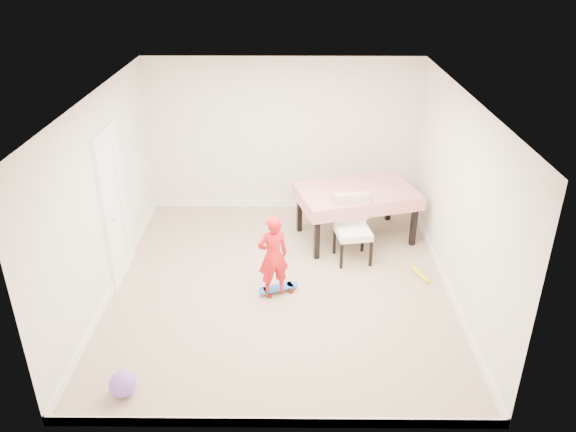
{
  "coord_description": "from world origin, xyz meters",
  "views": [
    {
      "loc": [
        0.15,
        -6.45,
        4.25
      ],
      "look_at": [
        0.1,
        0.2,
        0.95
      ],
      "focal_mm": 35.0,
      "sensor_mm": 36.0,
      "label": 1
    }
  ],
  "objects_px": {
    "dining_table": "(355,214)",
    "dining_chair": "(353,230)",
    "balloon": "(123,384)",
    "skateboard": "(278,290)",
    "child": "(273,258)"
  },
  "relations": [
    {
      "from": "dining_table",
      "to": "child",
      "type": "xyz_separation_m",
      "value": [
        -1.23,
        -1.6,
        0.15
      ]
    },
    {
      "from": "dining_table",
      "to": "dining_chair",
      "type": "relative_size",
      "value": 1.79
    },
    {
      "from": "dining_chair",
      "to": "child",
      "type": "relative_size",
      "value": 0.87
    },
    {
      "from": "skateboard",
      "to": "child",
      "type": "height_order",
      "value": "child"
    },
    {
      "from": "child",
      "to": "skateboard",
      "type": "bearing_deg",
      "value": -156.97
    },
    {
      "from": "dining_chair",
      "to": "balloon",
      "type": "bearing_deg",
      "value": -143.08
    },
    {
      "from": "dining_table",
      "to": "balloon",
      "type": "distance_m",
      "value": 4.39
    },
    {
      "from": "skateboard",
      "to": "child",
      "type": "distance_m",
      "value": 0.53
    },
    {
      "from": "dining_chair",
      "to": "child",
      "type": "height_order",
      "value": "child"
    },
    {
      "from": "dining_table",
      "to": "child",
      "type": "height_order",
      "value": "child"
    },
    {
      "from": "balloon",
      "to": "skateboard",
      "type": "bearing_deg",
      "value": 50.6
    },
    {
      "from": "dining_table",
      "to": "child",
      "type": "relative_size",
      "value": 1.55
    },
    {
      "from": "balloon",
      "to": "dining_table",
      "type": "bearing_deg",
      "value": 51.62
    },
    {
      "from": "skateboard",
      "to": "balloon",
      "type": "distance_m",
      "value": 2.45
    },
    {
      "from": "dining_chair",
      "to": "child",
      "type": "bearing_deg",
      "value": -150.22
    }
  ]
}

